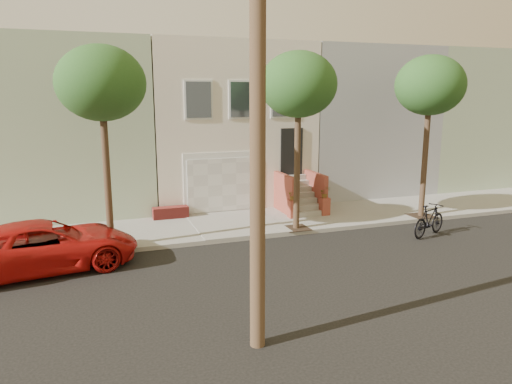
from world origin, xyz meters
name	(u,v)px	position (x,y,z in m)	size (l,w,h in m)	color
ground	(319,272)	(0.00, 0.00, 0.00)	(90.00, 90.00, 0.00)	black
sidewalk	(257,223)	(0.00, 5.35, 0.07)	(40.00, 3.70, 0.15)	gray
house_row	(218,122)	(0.00, 11.19, 3.64)	(33.10, 11.70, 7.00)	beige
tree_left	(101,85)	(-5.50, 3.90, 5.26)	(2.70, 2.57, 6.30)	#2D2116
tree_mid	(299,86)	(1.00, 3.90, 5.26)	(2.70, 2.57, 6.30)	#2D2116
tree_right	(430,86)	(6.50, 3.90, 5.26)	(2.70, 2.57, 6.30)	#2D2116
pickup_truck	(45,246)	(-7.34, 2.79, 0.71)	(2.37, 5.14, 1.43)	red
motorcycle	(429,220)	(5.27, 1.90, 0.58)	(0.55, 1.94, 1.16)	black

